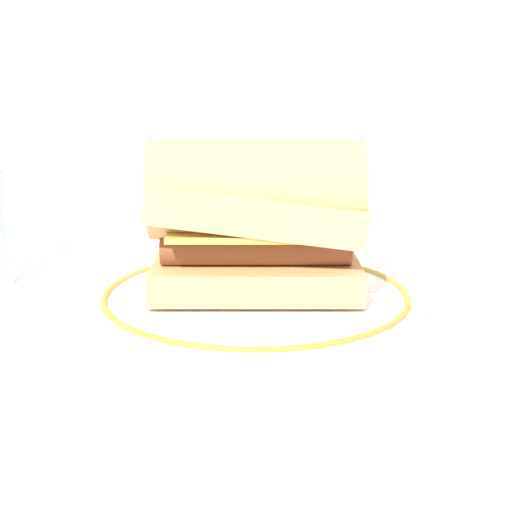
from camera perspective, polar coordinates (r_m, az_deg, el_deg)
The scene contains 3 objects.
ground_plane at distance 0.58m, azimuth 1.91°, elevation -5.04°, with size 1.50×1.50×0.00m, color white.
plate at distance 0.61m, azimuth 0.00°, elevation -3.39°, with size 0.28×0.28×0.01m.
sausage_sandwich at distance 0.59m, azimuth -0.00°, elevation 3.25°, with size 0.18×0.11×0.13m.
Camera 1 is at (0.03, -0.55, 0.20)m, focal length 50.54 mm.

